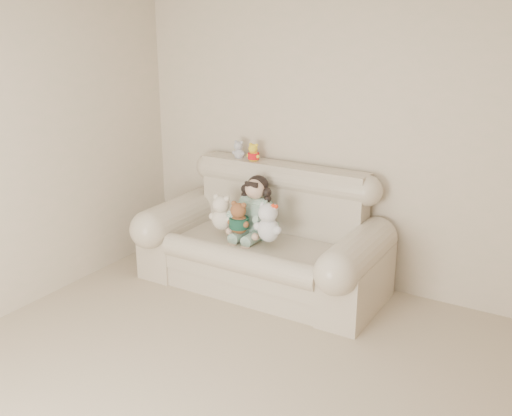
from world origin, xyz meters
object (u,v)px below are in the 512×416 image
at_px(sofa, 262,231).
at_px(brown_teddy, 239,215).
at_px(cream_teddy, 222,209).
at_px(seated_child, 256,206).
at_px(white_cat, 269,218).

xyz_separation_m(sofa, brown_teddy, (-0.16, -0.11, 0.15)).
bearing_deg(cream_teddy, sofa, 12.12).
distance_m(sofa, brown_teddy, 0.25).
height_order(seated_child, cream_teddy, seated_child).
bearing_deg(brown_teddy, cream_teddy, 157.11).
bearing_deg(brown_teddy, seated_child, 55.17).
bearing_deg(white_cat, sofa, 155.09).
height_order(white_cat, cream_teddy, white_cat).
xyz_separation_m(white_cat, cream_teddy, (-0.48, 0.04, -0.02)).
distance_m(brown_teddy, cream_teddy, 0.18).
distance_m(sofa, white_cat, 0.27).
xyz_separation_m(seated_child, brown_teddy, (-0.05, -0.19, -0.03)).
relative_size(sofa, seated_child, 3.80).
height_order(sofa, seated_child, sofa).
bearing_deg(sofa, seated_child, 144.45).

